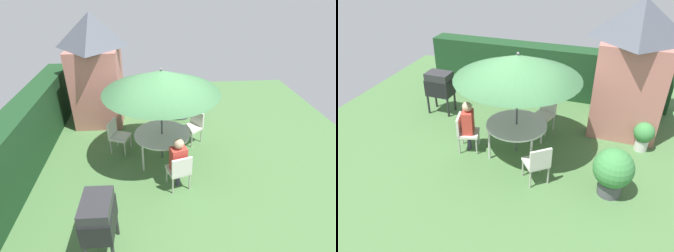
{
  "view_description": "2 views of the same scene",
  "coord_description": "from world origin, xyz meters",
  "views": [
    {
      "loc": [
        -5.44,
        0.45,
        4.23
      ],
      "look_at": [
        0.24,
        -0.0,
        0.88
      ],
      "focal_mm": 28.03,
      "sensor_mm": 36.0,
      "label": 1
    },
    {
      "loc": [
        1.94,
        -5.92,
        4.56
      ],
      "look_at": [
        -0.01,
        -0.19,
        0.86
      ],
      "focal_mm": 34.75,
      "sensor_mm": 36.0,
      "label": 2
    }
  ],
  "objects": [
    {
      "name": "potted_plant_by_grill",
      "position": [
        2.31,
        -0.64,
        0.58
      ],
      "size": [
        0.78,
        0.78,
        1.03
      ],
      "color": "#4C4C51",
      "rests_on": "ground"
    },
    {
      "name": "garden_shed",
      "position": [
        2.43,
        2.02,
        1.69
      ],
      "size": [
        1.7,
        1.52,
        3.31
      ],
      "color": "#B26B60",
      "rests_on": "ground"
    },
    {
      "name": "patio_table",
      "position": [
        0.12,
        0.16,
        0.69
      ],
      "size": [
        1.4,
        1.4,
        0.74
      ],
      "color": "white",
      "rests_on": "ground"
    },
    {
      "name": "chair_far_side",
      "position": [
        0.87,
        -0.78,
        0.52
      ],
      "size": [
        0.65,
        0.65,
        0.9
      ],
      "color": "silver",
      "rests_on": "ground"
    },
    {
      "name": "ground_plane",
      "position": [
        0.0,
        0.0,
        0.0
      ],
      "size": [
        11.0,
        11.0,
        0.0
      ],
      "primitive_type": "plane",
      "color": "#47703D"
    },
    {
      "name": "bbq_grill",
      "position": [
        -2.48,
        1.33,
        0.85
      ],
      "size": [
        0.71,
        0.51,
        1.2
      ],
      "color": "black",
      "rests_on": "ground"
    },
    {
      "name": "chair_near_shed",
      "position": [
        -1.04,
        -0.15,
        0.52
      ],
      "size": [
        0.57,
        0.57,
        0.9
      ],
      "color": "silver",
      "rests_on": "ground"
    },
    {
      "name": "hedge_backdrop",
      "position": [
        0.0,
        3.5,
        0.77
      ],
      "size": [
        7.31,
        0.67,
        1.53
      ],
      "color": "#193D1E",
      "rests_on": "ground"
    },
    {
      "name": "patio_umbrella",
      "position": [
        0.12,
        0.16,
        2.12
      ],
      "size": [
        2.72,
        2.72,
        2.43
      ],
      "color": "#4C4C51",
      "rests_on": "ground"
    },
    {
      "name": "potted_plant_by_shed",
      "position": [
        2.93,
        1.17,
        0.42
      ],
      "size": [
        0.47,
        0.47,
        0.72
      ],
      "color": "silver",
      "rests_on": "ground"
    },
    {
      "name": "chair_toward_hedge",
      "position": [
        0.54,
        1.34,
        0.52
      ],
      "size": [
        0.59,
        0.59,
        0.9
      ],
      "color": "silver",
      "rests_on": "ground"
    },
    {
      "name": "person_in_red",
      "position": [
        -0.95,
        -0.13,
        0.78
      ],
      "size": [
        0.32,
        0.39,
        1.26
      ],
      "color": "#CC3D33",
      "rests_on": "ground"
    }
  ]
}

